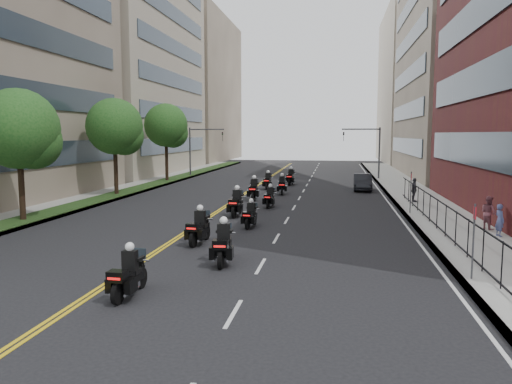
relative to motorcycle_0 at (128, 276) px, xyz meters
The scene contains 26 objects.
ground 1.13m from the motorcycle_0, 76.53° to the right, with size 160.00×160.00×0.00m, color black.
sidewalk_right 27.03m from the motorcycle_0, 63.13° to the left, with size 4.00×90.00×0.15m, color gray.
sidewalk_left 26.84m from the motorcycle_0, 116.05° to the left, with size 4.00×90.00×0.15m, color gray.
grass_strip 26.50m from the motorcycle_0, 114.50° to the left, with size 2.00×90.00×0.04m, color #163312.
building_right_tan 53.81m from the motorcycle_0, 65.27° to the left, with size 15.11×28.00×30.00m.
building_right_far 81.05m from the motorcycle_0, 74.27° to the left, with size 15.00×28.00×26.00m, color #B0A18E.
building_left_mid 54.41m from the motorcycle_0, 114.80° to the left, with size 16.11×28.00×34.00m.
building_left_far 81.07m from the motorcycle_0, 105.78° to the left, with size 16.00×28.00×26.00m, color #766756.
iron_fence 15.79m from the motorcycle_0, 44.73° to the left, with size 0.05×28.00×1.50m.
street_trees 21.24m from the motorcycle_0, 121.45° to the left, with size 4.40×38.40×7.98m.
traffic_signal_right 42.36m from the motorcycle_0, 76.65° to the left, with size 4.09×0.20×5.60m.
traffic_signal_left 42.26m from the motorcycle_0, 102.78° to the left, with size 4.09×0.20×5.60m.
motorcycle_0 is the anchor object (origin of this frame).
motorcycle_1 4.67m from the motorcycle_0, 65.13° to the left, with size 0.66×2.43×1.80m.
motorcycle_2 7.43m from the motorcycle_0, 88.97° to the left, with size 0.64×2.38×1.75m.
motorcycle_3 11.86m from the motorcycle_0, 81.60° to the left, with size 0.55×2.07×1.53m.
motorcycle_4 15.10m from the motorcycle_0, 88.83° to the left, with size 0.58×2.51×1.86m.
motorcycle_5 19.08m from the motorcycle_0, 84.56° to the left, with size 0.55×2.15×1.59m.
motorcycle_6 22.48m from the motorcycle_0, 89.64° to the left, with size 0.61×2.50×1.85m.
motorcycle_7 26.51m from the motorcycle_0, 86.07° to the left, with size 0.64×2.33×1.72m.
motorcycle_8 29.96m from the motorcycle_0, 89.66° to the left, with size 0.53×2.28×1.68m.
motorcycle_9 33.98m from the motorcycle_0, 86.86° to the left, with size 0.62×2.42×1.78m.
parked_sedan 31.50m from the motorcycle_0, 74.41° to the left, with size 1.51×4.34×1.43m, color black.
pedestrian_a 17.32m from the motorcycle_0, 37.63° to the left, with size 0.55×0.36×1.52m, color #4C568B.
pedestrian_b 18.45m from the motorcycle_0, 41.97° to the left, with size 0.81×0.63×1.67m, color #834752.
pedestrian_c 25.06m from the motorcycle_0, 62.45° to the left, with size 0.99×0.41×1.69m, color #3B3940.
Camera 1 is at (5.89, -12.94, 4.91)m, focal length 35.00 mm.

